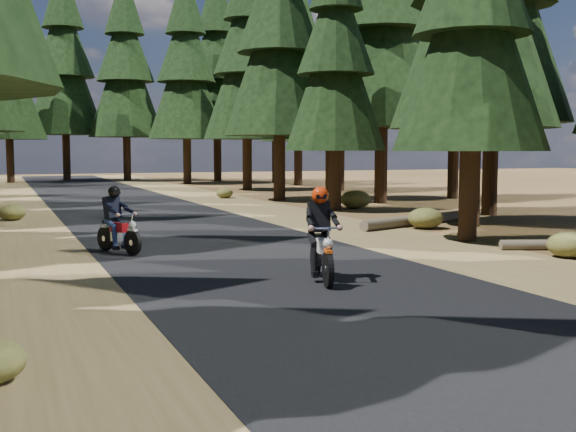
{
  "coord_description": "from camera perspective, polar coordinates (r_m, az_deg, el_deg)",
  "views": [
    {
      "loc": [
        -4.84,
        -10.51,
        2.3
      ],
      "look_at": [
        0.0,
        1.5,
        1.1
      ],
      "focal_mm": 45.0,
      "sensor_mm": 36.0,
      "label": 1
    }
  ],
  "objects": [
    {
      "name": "pine_forest",
      "position": [
        32.41,
        -13.53,
        15.08
      ],
      "size": [
        34.59,
        55.08,
        16.32
      ],
      "color": "black",
      "rests_on": "ground"
    },
    {
      "name": "rider_follow",
      "position": [
        16.38,
        -13.25,
        -1.16
      ],
      "size": [
        1.14,
        1.72,
        1.48
      ],
      "rotation": [
        0.0,
        0.0,
        3.57
      ],
      "color": "maroon",
      "rests_on": "road"
    },
    {
      "name": "shoulder_l",
      "position": [
        15.68,
        -20.86,
        -3.48
      ],
      "size": [
        3.2,
        100.0,
        0.01
      ],
      "primitive_type": "cube",
      "color": "brown",
      "rests_on": "ground"
    },
    {
      "name": "rider_lead",
      "position": [
        12.52,
        2.66,
        -2.73
      ],
      "size": [
        0.98,
        1.92,
        1.64
      ],
      "rotation": [
        0.0,
        0.0,
        2.9
      ],
      "color": "white",
      "rests_on": "road"
    },
    {
      "name": "ground",
      "position": [
        11.8,
        2.74,
        -5.95
      ],
      "size": [
        120.0,
        120.0,
        0.0
      ],
      "primitive_type": "plane",
      "color": "#4A381A",
      "rests_on": "ground"
    },
    {
      "name": "log_near",
      "position": [
        22.25,
        10.23,
        -0.31
      ],
      "size": [
        4.83,
        2.19,
        0.32
      ],
      "primitive_type": "cylinder",
      "rotation": [
        0.0,
        1.57,
        0.38
      ],
      "color": "#4C4233",
      "rests_on": "ground"
    },
    {
      "name": "understory_shrubs",
      "position": [
        19.82,
        -2.42,
        -0.54
      ],
      "size": [
        16.31,
        32.73,
        0.71
      ],
      "color": "#474C1E",
      "rests_on": "ground"
    },
    {
      "name": "shoulder_r",
      "position": [
        18.3,
        9.31,
        -1.99
      ],
      "size": [
        3.2,
        100.0,
        0.01
      ],
      "primitive_type": "cube",
      "color": "brown",
      "rests_on": "ground"
    },
    {
      "name": "road",
      "position": [
        16.41,
        -4.58,
        -2.76
      ],
      "size": [
        6.0,
        100.0,
        0.01
      ],
      "primitive_type": "cube",
      "color": "black",
      "rests_on": "ground"
    }
  ]
}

